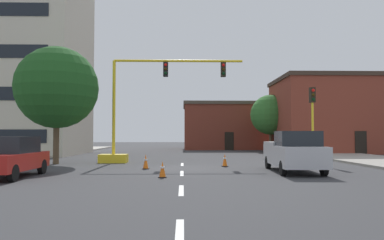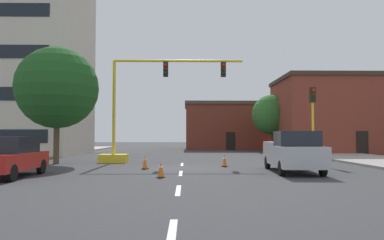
{
  "view_description": "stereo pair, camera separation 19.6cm",
  "coord_description": "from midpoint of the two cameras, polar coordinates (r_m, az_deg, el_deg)",
  "views": [
    {
      "loc": [
        0.06,
        -20.91,
        1.79
      ],
      "look_at": [
        0.63,
        3.69,
        2.79
      ],
      "focal_mm": 35.41,
      "sensor_mm": 36.0,
      "label": 1
    },
    {
      "loc": [
        0.26,
        -20.91,
        1.79
      ],
      "look_at": [
        0.63,
        3.69,
        2.79
      ],
      "focal_mm": 35.41,
      "sensor_mm": 36.0,
      "label": 2
    }
  ],
  "objects": [
    {
      "name": "building_row_right",
      "position": [
        42.64,
        21.3,
        0.68
      ],
      "size": [
        13.27,
        9.31,
        7.81
      ],
      "color": "brown",
      "rests_on": "ground_plane"
    },
    {
      "name": "traffic_light_pole_right",
      "position": [
        24.82,
        17.49,
        1.79
      ],
      "size": [
        0.32,
        0.47,
        4.8
      ],
      "color": "yellow",
      "rests_on": "ground_plane"
    },
    {
      "name": "tree_right_far",
      "position": [
        42.88,
        11.6,
        0.77
      ],
      "size": [
        4.45,
        4.45,
        6.31
      ],
      "color": "brown",
      "rests_on": "ground_plane"
    },
    {
      "name": "ground_plane",
      "position": [
        20.99,
        -1.77,
        -7.22
      ],
      "size": [
        160.0,
        160.0,
        0.0
      ],
      "primitive_type": "plane",
      "color": "#38383A"
    },
    {
      "name": "lane_stripe_seg_3",
      "position": [
        23.48,
        -1.72,
        -6.7
      ],
      "size": [
        0.16,
        2.4,
        0.01
      ],
      "primitive_type": "cube",
      "color": "silver",
      "rests_on": "ground_plane"
    },
    {
      "name": "pickup_truck_silver",
      "position": [
        19.17,
        14.75,
        -4.69
      ],
      "size": [
        2.23,
        5.48,
        1.99
      ],
      "color": "#BCBCC1",
      "rests_on": "ground_plane"
    },
    {
      "name": "traffic_cone_roadside_a",
      "position": [
        20.39,
        -7.26,
        -6.28
      ],
      "size": [
        0.36,
        0.36,
        0.78
      ],
      "color": "black",
      "rests_on": "ground_plane"
    },
    {
      "name": "sidewalk_left",
      "position": [
        32.02,
        -26.67,
        -5.17
      ],
      "size": [
        6.0,
        56.0,
        0.14
      ],
      "primitive_type": "cube",
      "color": "#B2ADA3",
      "rests_on": "ground_plane"
    },
    {
      "name": "sidewalk_right",
      "position": [
        31.88,
        23.5,
        -5.24
      ],
      "size": [
        6.0,
        56.0,
        0.14
      ],
      "primitive_type": "cube",
      "color": "#9E998E",
      "rests_on": "ground_plane"
    },
    {
      "name": "lane_stripe_seg_1",
      "position": [
        12.54,
        -2.09,
        -10.52
      ],
      "size": [
        0.16,
        2.4,
        0.01
      ],
      "primitive_type": "cube",
      "color": "silver",
      "rests_on": "ground_plane"
    },
    {
      "name": "traffic_cone_roadside_b",
      "position": [
        16.22,
        -4.82,
        -7.46
      ],
      "size": [
        0.36,
        0.36,
        0.69
      ],
      "color": "black",
      "rests_on": "ground_plane"
    },
    {
      "name": "traffic_cone_roadside_c",
      "position": [
        21.91,
        4.71,
        -6.04
      ],
      "size": [
        0.36,
        0.36,
        0.76
      ],
      "color": "black",
      "rests_on": "ground_plane"
    },
    {
      "name": "sedan_red_near_left",
      "position": [
        17.91,
        -26.05,
        -4.98
      ],
      "size": [
        1.91,
        4.52,
        1.74
      ],
      "color": "#B21E19",
      "rests_on": "ground_plane"
    },
    {
      "name": "lane_stripe_seg_0",
      "position": [
        7.14,
        -2.7,
        -16.8
      ],
      "size": [
        0.16,
        2.4,
        0.01
      ],
      "primitive_type": "cube",
      "color": "silver",
      "rests_on": "ground_plane"
    },
    {
      "name": "traffic_signal_gantry",
      "position": [
        25.24,
        -9.2,
        -1.22
      ],
      "size": [
        9.43,
        1.2,
        6.83
      ],
      "color": "yellow",
      "rests_on": "ground_plane"
    },
    {
      "name": "lane_stripe_seg_2",
      "position": [
        18.0,
        -1.85,
        -8.03
      ],
      "size": [
        0.16,
        2.4,
        0.01
      ],
      "primitive_type": "cube",
      "color": "silver",
      "rests_on": "ground_plane"
    },
    {
      "name": "tree_left_near",
      "position": [
        25.4,
        -19.89,
        4.61
      ],
      "size": [
        5.16,
        5.16,
        7.38
      ],
      "color": "brown",
      "rests_on": "ground_plane"
    },
    {
      "name": "building_brick_center",
      "position": [
        50.74,
        4.88,
        -0.94
      ],
      "size": [
        11.1,
        9.56,
        6.02
      ],
      "color": "brown",
      "rests_on": "ground_plane"
    },
    {
      "name": "building_tall_left",
      "position": [
        40.56,
        -26.25,
        10.29
      ],
      "size": [
        14.41,
        10.76,
        20.96
      ],
      "color": "beige",
      "rests_on": "ground_plane"
    }
  ]
}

